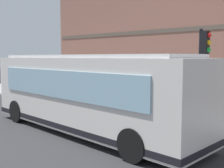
# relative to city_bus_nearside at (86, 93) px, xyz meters

# --- Properties ---
(ground) EXTENTS (120.00, 120.00, 0.00)m
(ground) POSITION_rel_city_bus_nearside_xyz_m (0.18, 0.36, -1.55)
(ground) COLOR #2D2D30
(sidewalk_curb) EXTENTS (4.10, 40.00, 0.15)m
(sidewalk_curb) POSITION_rel_city_bus_nearside_xyz_m (4.83, 0.36, -1.48)
(sidewalk_curb) COLOR #9E9991
(sidewalk_curb) RESTS_ON ground
(building_corner) EXTENTS (8.79, 20.04, 8.17)m
(building_corner) POSITION_rel_city_bus_nearside_xyz_m (11.24, 0.36, 2.52)
(building_corner) COLOR #8C5B4C
(building_corner) RESTS_ON ground
(city_bus_nearside) EXTENTS (3.10, 10.17, 3.07)m
(city_bus_nearside) POSITION_rel_city_bus_nearside_xyz_m (0.00, 0.00, 0.00)
(city_bus_nearside) COLOR silver
(city_bus_nearside) RESTS_ON ground
(traffic_light_near_corner) EXTENTS (0.32, 0.49, 3.94)m
(traffic_light_near_corner) POSITION_rel_city_bus_nearside_xyz_m (3.20, -3.33, 1.34)
(traffic_light_near_corner) COLOR black
(traffic_light_near_corner) RESTS_ON sidewalk_curb
(fire_hydrant) EXTENTS (0.35, 0.35, 0.74)m
(fire_hydrant) POSITION_rel_city_bus_nearside_xyz_m (4.97, -2.64, -1.04)
(fire_hydrant) COLOR gold
(fire_hydrant) RESTS_ON sidewalk_curb
(pedestrian_by_light_pole) EXTENTS (0.32, 0.32, 1.61)m
(pedestrian_by_light_pole) POSITION_rel_city_bus_nearside_xyz_m (3.39, 8.75, -0.48)
(pedestrian_by_light_pole) COLOR #8C3F8C
(pedestrian_by_light_pole) RESTS_ON sidewalk_curb
(newspaper_vending_box) EXTENTS (0.44, 0.42, 0.90)m
(newspaper_vending_box) POSITION_rel_city_bus_nearside_xyz_m (3.93, 7.08, -0.95)
(newspaper_vending_box) COLOR #197233
(newspaper_vending_box) RESTS_ON sidewalk_curb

